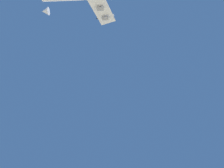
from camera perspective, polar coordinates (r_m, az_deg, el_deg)
name	(u,v)px	position (r m, az deg, el deg)	size (l,w,h in m)	color
chase_jet_lead	(106,18)	(189.67, -1.56, 16.75)	(14.05, 11.26, 4.00)	silver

